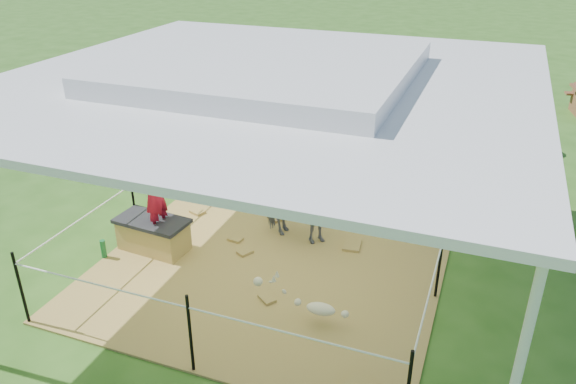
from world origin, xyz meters
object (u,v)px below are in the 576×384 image
(foal, at_px, (321,307))
(straw_bale, at_px, (154,236))
(green_bottle, at_px, (103,249))
(pony, at_px, (298,211))
(picnic_table_near, at_px, (470,93))
(trash_barrel, at_px, (524,132))
(woman, at_px, (154,187))
(distant_person, at_px, (465,99))

(foal, bearing_deg, straw_bale, 161.78)
(green_bottle, distance_m, pony, 2.83)
(green_bottle, xyz_separation_m, foal, (3.34, -0.32, 0.12))
(foal, height_order, picnic_table_near, picnic_table_near)
(trash_barrel, bearing_deg, woman, -128.55)
(green_bottle, distance_m, distant_person, 9.25)
(woman, height_order, picnic_table_near, woman)
(distant_person, bearing_deg, green_bottle, 40.03)
(woman, bearing_deg, picnic_table_near, 162.68)
(straw_bale, relative_size, trash_barrel, 1.20)
(straw_bale, height_order, trash_barrel, trash_barrel)
(woman, distance_m, green_bottle, 1.19)
(green_bottle, height_order, foal, foal)
(woman, bearing_deg, straw_bale, -85.31)
(straw_bale, height_order, distant_person, distant_person)
(woman, bearing_deg, foal, 78.82)
(straw_bale, xyz_separation_m, trash_barrel, (4.98, 6.13, 0.16))
(pony, height_order, trash_barrel, pony)
(green_bottle, height_order, pony, pony)
(foal, relative_size, picnic_table_near, 0.54)
(straw_bale, xyz_separation_m, pony, (1.87, 0.98, 0.27))
(foal, height_order, distant_person, distant_person)
(woman, xyz_separation_m, distant_person, (3.55, 7.79, -0.54))
(straw_bale, relative_size, picnic_table_near, 0.57)
(picnic_table_near, height_order, distant_person, distant_person)
(woman, relative_size, pony, 1.02)
(pony, bearing_deg, foal, -146.36)
(woman, xyz_separation_m, green_bottle, (-0.65, -0.45, -0.89))
(woman, height_order, distant_person, woman)
(foal, distance_m, distant_person, 8.60)
(woman, bearing_deg, trash_barrel, 146.15)
(foal, height_order, trash_barrel, trash_barrel)
(green_bottle, relative_size, pony, 0.24)
(foal, bearing_deg, green_bottle, 171.72)
(green_bottle, distance_m, trash_barrel, 8.60)
(pony, relative_size, trash_barrel, 1.42)
(picnic_table_near, relative_size, distant_person, 1.69)
(woman, xyz_separation_m, trash_barrel, (4.88, 6.13, -0.65))
(trash_barrel, bearing_deg, distant_person, 128.76)
(woman, xyz_separation_m, picnic_table_near, (3.59, 8.88, -0.69))
(trash_barrel, bearing_deg, foal, -107.62)
(woman, bearing_deg, distant_person, 160.16)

